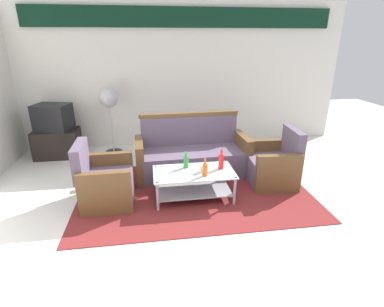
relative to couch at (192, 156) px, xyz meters
The scene contains 14 objects.
ground_plane 1.46m from the couch, 86.93° to the right, with size 14.00×14.00×0.00m, color silver.
wall_back 2.00m from the couch, 87.32° to the left, with size 6.52×0.19×2.80m.
rug 0.73m from the couch, 95.10° to the right, with size 3.29×2.11×0.01m, color maroon.
couch is the anchor object (origin of this frame).
armchair_left 1.49m from the couch, 150.10° to the right, with size 0.71×0.77×0.85m.
armchair_right 1.29m from the couch, 23.80° to the right, with size 0.74×0.80×0.85m.
coffee_table 0.83m from the couch, 96.72° to the right, with size 1.10×0.60×0.40m.
bottle_red 0.85m from the couch, 69.44° to the right, with size 0.07×0.07×0.29m.
bottle_green 0.72m from the couch, 105.39° to the right, with size 0.07×0.07×0.24m.
bottle_orange 0.99m from the couch, 88.34° to the right, with size 0.07×0.07×0.24m.
cup 0.87m from the couch, 89.40° to the right, with size 0.08×0.08×0.10m, color silver.
tv_stand 2.65m from the couch, 154.78° to the left, with size 0.80×0.50×0.52m, color black.
television 2.69m from the couch, 154.73° to the left, with size 0.69×0.58×0.48m.
pedestal_fan 1.95m from the couch, 139.60° to the left, with size 0.36×0.36×1.27m.
Camera 1 is at (-0.73, -3.00, 2.09)m, focal length 27.55 mm.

